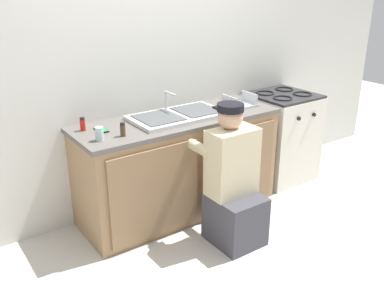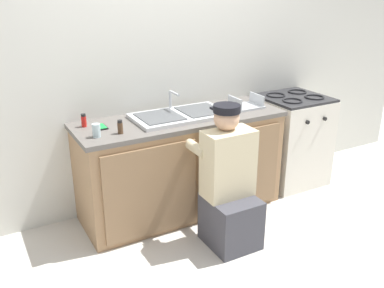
# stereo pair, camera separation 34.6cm
# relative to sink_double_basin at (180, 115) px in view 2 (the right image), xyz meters

# --- Properties ---
(ground_plane) EXTENTS (12.00, 12.00, 0.00)m
(ground_plane) POSITION_rel_sink_double_basin_xyz_m (0.00, -0.30, -0.89)
(ground_plane) COLOR beige
(back_wall) EXTENTS (6.00, 0.10, 2.50)m
(back_wall) POSITION_rel_sink_double_basin_xyz_m (0.00, 0.35, 0.36)
(back_wall) COLOR silver
(back_wall) RESTS_ON ground_plane
(counter_cabinet) EXTENTS (1.75, 0.62, 0.83)m
(counter_cabinet) POSITION_rel_sink_double_basin_xyz_m (0.00, -0.01, -0.47)
(counter_cabinet) COLOR #997551
(counter_cabinet) RESTS_ON ground_plane
(countertop) EXTENTS (1.79, 0.62, 0.04)m
(countertop) POSITION_rel_sink_double_basin_xyz_m (0.00, -0.00, -0.04)
(countertop) COLOR #5B5651
(countertop) RESTS_ON counter_cabinet
(sink_double_basin) EXTENTS (0.80, 0.44, 0.19)m
(sink_double_basin) POSITION_rel_sink_double_basin_xyz_m (0.00, 0.00, 0.00)
(sink_double_basin) COLOR silver
(sink_double_basin) RESTS_ON countertop
(stove_range) EXTENTS (0.61, 0.62, 0.90)m
(stove_range) POSITION_rel_sink_double_basin_xyz_m (1.24, -0.00, -0.44)
(stove_range) COLOR silver
(stove_range) RESTS_ON ground_plane
(plumber_person) EXTENTS (0.42, 0.61, 1.10)m
(plumber_person) POSITION_rel_sink_double_basin_xyz_m (0.08, -0.63, -0.43)
(plumber_person) COLOR #3F3F47
(plumber_person) RESTS_ON ground_plane
(spice_bottle_red) EXTENTS (0.04, 0.04, 0.10)m
(spice_bottle_red) POSITION_rel_sink_double_basin_xyz_m (-0.77, 0.14, 0.03)
(spice_bottle_red) COLOR red
(spice_bottle_red) RESTS_ON countertop
(dish_rack_tray) EXTENTS (0.28, 0.22, 0.11)m
(dish_rack_tray) POSITION_rel_sink_double_basin_xyz_m (0.64, -0.04, 0.01)
(dish_rack_tray) COLOR #B2B7BC
(dish_rack_tray) RESTS_ON countertop
(cell_phone) EXTENTS (0.07, 0.14, 0.01)m
(cell_phone) POSITION_rel_sink_double_basin_xyz_m (-0.66, 0.06, -0.01)
(cell_phone) COLOR black
(cell_phone) RESTS_ON countertop
(water_glass) EXTENTS (0.06, 0.06, 0.10)m
(water_glass) POSITION_rel_sink_double_basin_xyz_m (-0.76, -0.13, 0.03)
(water_glass) COLOR #ADC6CC
(water_glass) RESTS_ON countertop
(spice_bottle_pepper) EXTENTS (0.04, 0.04, 0.10)m
(spice_bottle_pepper) POSITION_rel_sink_double_basin_xyz_m (-0.58, -0.15, 0.03)
(spice_bottle_pepper) COLOR #513823
(spice_bottle_pepper) RESTS_ON countertop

